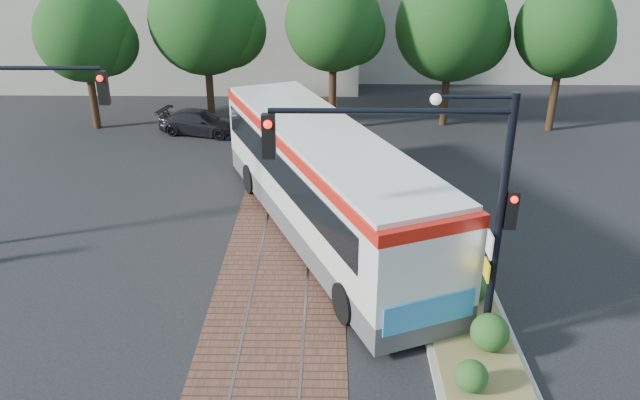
{
  "coord_description": "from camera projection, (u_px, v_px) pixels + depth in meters",
  "views": [
    {
      "loc": [
        1.35,
        -13.09,
        9.4
      ],
      "look_at": [
        1.09,
        4.08,
        1.6
      ],
      "focal_mm": 35.0,
      "sensor_mm": 36.0,
      "label": 1
    }
  ],
  "objects": [
    {
      "name": "city_bus",
      "position": [
        323.0,
        178.0,
        19.55
      ],
      "size": [
        7.53,
        13.1,
        3.5
      ],
      "rotation": [
        0.0,
        0.0,
        0.39
      ],
      "color": "#48484A",
      "rests_on": "ground"
    },
    {
      "name": "signal_pole_main",
      "position": [
        446.0,
        187.0,
        13.32
      ],
      "size": [
        5.49,
        0.46,
        6.0
      ],
      "color": "black",
      "rests_on": "ground"
    },
    {
      "name": "trackbed",
      "position": [
        285.0,
        247.0,
        19.47
      ],
      "size": [
        3.6,
        40.0,
        0.02
      ],
      "color": "brown",
      "rests_on": "ground"
    },
    {
      "name": "warehouses",
      "position": [
        301.0,
        12.0,
        40.43
      ],
      "size": [
        40.0,
        13.0,
        8.0
      ],
      "color": "#ADA899",
      "rests_on": "ground"
    },
    {
      "name": "tree_row",
      "position": [
        327.0,
        26.0,
        28.75
      ],
      "size": [
        26.4,
        5.6,
        7.67
      ],
      "color": "#382314",
      "rests_on": "ground"
    },
    {
      "name": "parked_car",
      "position": [
        200.0,
        122.0,
        29.46
      ],
      "size": [
        4.22,
        2.49,
        1.15
      ],
      "primitive_type": "imported",
      "rotation": [
        0.0,
        0.0,
        1.33
      ],
      "color": "black",
      "rests_on": "ground"
    },
    {
      "name": "ground",
      "position": [
        275.0,
        323.0,
        15.83
      ],
      "size": [
        120.0,
        120.0,
        0.0
      ],
      "primitive_type": "plane",
      "color": "black",
      "rests_on": "ground"
    },
    {
      "name": "traffic_island",
      "position": [
        474.0,
        336.0,
        14.81
      ],
      "size": [
        2.2,
        5.2,
        1.13
      ],
      "color": "gray",
      "rests_on": "ground"
    }
  ]
}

